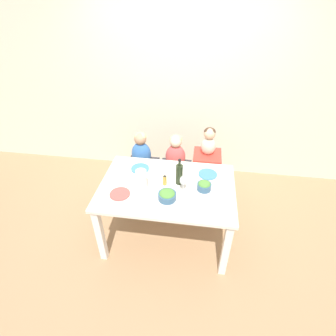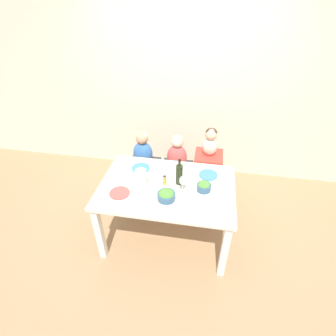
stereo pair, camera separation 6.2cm
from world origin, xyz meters
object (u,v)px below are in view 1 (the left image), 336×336
person_child_center (175,152)px  salad_bowl_large (167,195)px  wine_bottle (179,174)px  wine_glass_near (183,181)px  dinner_plate_back_left (140,169)px  paper_towel_roll (141,180)px  person_child_left (141,150)px  chair_far_left (142,169)px  salad_bowl_small (204,185)px  person_baby_right (209,140)px  chair_right_highchair (206,164)px  chair_far_center (175,172)px  dinner_plate_front_left (120,194)px  dinner_plate_back_right (208,174)px

person_child_center → salad_bowl_large: 0.96m
person_child_center → wine_bottle: size_ratio=1.59×
wine_glass_near → dinner_plate_back_left: (-0.52, 0.32, -0.13)m
paper_towel_roll → wine_bottle: bearing=22.1°
person_child_left → person_child_center: size_ratio=1.00×
chair_far_left → salad_bowl_small: size_ratio=3.16×
chair_far_left → wine_glass_near: 1.15m
paper_towel_roll → salad_bowl_large: (0.28, -0.11, -0.07)m
person_child_center → person_baby_right: bearing=0.1°
person_child_center → wine_glass_near: wine_glass_near is taller
chair_right_highchair → paper_towel_roll: size_ratio=3.12×
chair_far_center → wine_bottle: 0.86m
dinner_plate_front_left → salad_bowl_large: bearing=0.3°
person_child_left → paper_towel_roll: size_ratio=2.10×
chair_far_center → salad_bowl_small: salad_bowl_small is taller
person_baby_right → wine_bottle: 0.75m
dinner_plate_front_left → wine_bottle: bearing=25.0°
chair_far_center → dinner_plate_back_right: bearing=-49.8°
dinner_plate_back_right → salad_bowl_large: bearing=-130.6°
salad_bowl_small → dinner_plate_back_right: (0.03, 0.25, -0.04)m
chair_far_left → dinner_plate_front_left: dinner_plate_front_left is taller
person_child_center → paper_towel_roll: (-0.25, -0.84, 0.18)m
chair_right_highchair → salad_bowl_large: salad_bowl_large is taller
chair_right_highchair → dinner_plate_back_left: size_ratio=3.47×
person_child_left → paper_towel_roll: paper_towel_roll is taller
chair_far_center → dinner_plate_back_left: dinner_plate_back_left is taller
dinner_plate_back_left → salad_bowl_large: bearing=-50.0°
person_child_center → chair_far_center: bearing=-90.0°
salad_bowl_large → person_child_center: bearing=91.9°
chair_far_center → person_baby_right: person_baby_right is taller
chair_right_highchair → paper_towel_roll: paper_towel_roll is taller
chair_far_left → dinner_plate_front_left: (0.01, -0.96, 0.38)m
salad_bowl_small → dinner_plate_front_left: salad_bowl_small is taller
wine_glass_near → dinner_plate_back_left: bearing=148.7°
person_child_left → chair_far_center: bearing=-0.1°
chair_right_highchair → dinner_plate_back_right: size_ratio=3.47×
person_child_left → salad_bowl_small: 1.13m
chair_far_center → dinner_plate_front_left: 1.12m
person_child_left → dinner_plate_front_left: person_child_left is taller
dinner_plate_back_left → person_child_center: bearing=55.5°
salad_bowl_large → paper_towel_roll: bearing=157.7°
dinner_plate_front_left → salad_bowl_small: bearing=13.8°
chair_far_left → dinner_plate_back_left: (0.11, -0.50, 0.38)m
dinner_plate_back_left → dinner_plate_back_right: (0.77, 0.00, 0.00)m
person_child_left → dinner_plate_front_left: 0.96m
chair_far_center → wine_glass_near: bearing=-77.9°
chair_far_left → chair_far_center: (0.46, 0.00, 0.00)m
wine_bottle → wine_glass_near: (0.05, -0.13, 0.02)m
chair_far_left → person_child_center: bearing=0.1°
wine_bottle → person_child_center: bearing=99.9°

